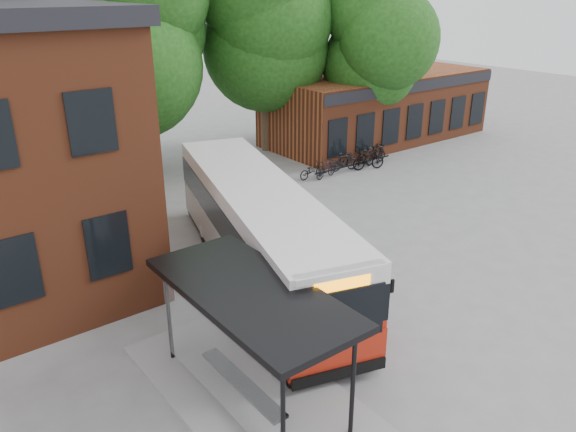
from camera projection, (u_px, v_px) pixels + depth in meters
ground at (360, 314)px, 16.51m from camera, size 100.00×100.00×0.00m
shop_row at (377, 106)px, 34.44m from camera, size 14.00×6.20×4.00m
bus_shelter at (252, 344)px, 12.69m from camera, size 3.60×7.00×2.90m
bike_rail at (353, 167)px, 28.98m from camera, size 5.20×0.10×0.38m
tree_1 at (136, 67)px, 27.51m from camera, size 7.92×7.92×10.40m
tree_2 at (264, 52)px, 30.61m from camera, size 7.92×7.92×11.00m
tree_3 at (381, 69)px, 30.83m from camera, size 7.04×7.04×9.28m
city_bus at (259, 232)px, 18.17m from camera, size 6.03×12.45×3.11m
bicycle_0 at (312, 170)px, 27.82m from camera, size 1.57×0.59×0.82m
bicycle_1 at (326, 169)px, 27.85m from camera, size 1.59×0.74×0.92m
bicycle_3 at (344, 162)px, 28.91m from camera, size 1.66×0.78×0.96m
bicycle_4 at (353, 157)px, 29.76m from camera, size 1.83×0.83×0.93m
bicycle_5 at (368, 160)px, 29.08m from camera, size 1.84×1.04×1.06m
bicycle_6 at (372, 150)px, 30.87m from camera, size 1.86×0.65×0.97m
bicycle_7 at (376, 154)px, 30.02m from camera, size 1.79×0.76×1.04m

